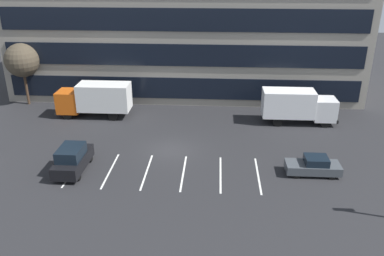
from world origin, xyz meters
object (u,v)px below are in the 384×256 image
object	(u,v)px
suv_black	(73,159)
bare_tree	(22,60)
box_truck_orange	(95,98)
sedan_charcoal	(313,166)
box_truck_white	(297,105)

from	to	relation	value
suv_black	bare_tree	distance (m)	17.99
box_truck_orange	sedan_charcoal	xyz separation A→B (m)	(19.51, -10.61, -1.26)
suv_black	sedan_charcoal	size ratio (longest dim) A/B	1.12
box_truck_white	bare_tree	size ratio (longest dim) A/B	1.06
suv_black	box_truck_white	bearing A→B (deg)	30.13
sedan_charcoal	suv_black	bearing A→B (deg)	-177.96
box_truck_orange	bare_tree	xyz separation A→B (m)	(-8.58, 3.15, 2.96)
box_truck_orange	box_truck_white	bearing A→B (deg)	-1.41
sedan_charcoal	bare_tree	bearing A→B (deg)	153.91
sedan_charcoal	bare_tree	distance (m)	31.56
box_truck_white	bare_tree	xyz separation A→B (m)	(-28.58, 3.64, 3.04)
suv_black	bare_tree	size ratio (longest dim) A/B	0.67
box_truck_white	bare_tree	world-z (taller)	bare_tree
box_truck_white	sedan_charcoal	bearing A→B (deg)	-92.75
suv_black	sedan_charcoal	bearing A→B (deg)	2.04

